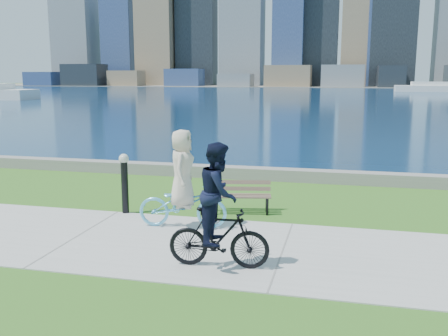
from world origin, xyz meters
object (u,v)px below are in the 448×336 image
(bollard_lamp, at_px, (125,180))
(cyclist_man, at_px, (219,216))
(park_bench, at_px, (240,194))
(cyclist_woman, at_px, (183,191))

(bollard_lamp, distance_m, cyclist_man, 3.92)
(park_bench, xyz_separation_m, cyclist_man, (0.34, -3.39, 0.45))
(cyclist_man, bearing_deg, cyclist_woman, 28.70)
(cyclist_woman, xyz_separation_m, cyclist_man, (1.25, -1.95, 0.12))
(cyclist_man, bearing_deg, park_bench, 1.65)
(park_bench, distance_m, cyclist_woman, 1.74)
(bollard_lamp, relative_size, cyclist_man, 0.67)
(bollard_lamp, height_order, cyclist_woman, cyclist_woman)
(bollard_lamp, xyz_separation_m, cyclist_man, (2.87, -2.68, 0.10))
(cyclist_woman, relative_size, cyclist_man, 0.98)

